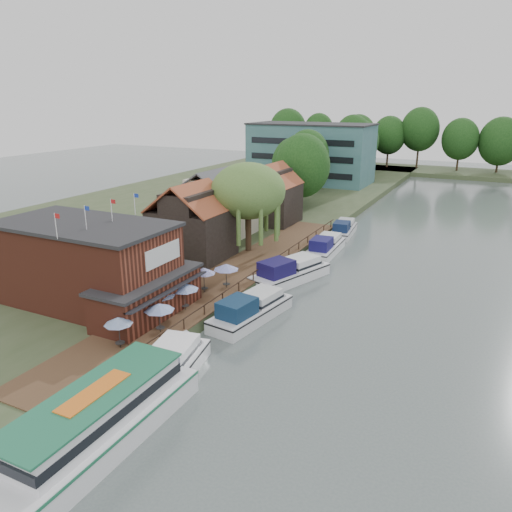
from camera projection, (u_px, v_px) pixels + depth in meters
The scene contains 29 objects.
ground at pixel (256, 345), 38.78m from camera, with size 260.00×260.00×0.00m, color #4B5755.
land_bank at pixel (187, 212), 81.24m from camera, with size 50.00×140.00×1.00m, color #384728.
quay_deck at pixel (229, 277), 50.39m from camera, with size 6.00×50.00×0.10m, color #47301E.
quay_rail at pixel (256, 275), 49.53m from camera, with size 0.20×49.00×1.00m, color black, non-canonical shape.
pub at pixel (104, 266), 42.48m from camera, with size 20.00×11.00×7.30m, color maroon, non-canonical shape.
hotel_block at pixel (311, 153), 105.64m from camera, with size 25.40×12.40×12.30m, color #38666B, non-canonical shape.
cottage_a at pixel (192, 221), 55.51m from camera, with size 8.60×7.60×8.50m, color black, non-canonical shape.
cottage_b at pixel (215, 202), 65.31m from camera, with size 9.60×8.60×8.50m, color beige, non-canonical shape.
cottage_c at pixel (272, 194), 71.27m from camera, with size 7.60×7.60×8.50m, color black, non-canonical shape.
willow at pixel (248, 208), 57.56m from camera, with size 8.60×8.60×10.43m, color #476B2D, non-canonical shape.
umbrella_0 at pixel (119, 332), 35.79m from camera, with size 2.08×2.08×2.38m, color navy, non-canonical shape.
umbrella_1 at pixel (160, 318), 38.14m from camera, with size 2.37×2.37×2.38m, color #1C409A, non-canonical shape.
umbrella_2 at pixel (161, 303), 40.86m from camera, with size 2.45×2.45×2.38m, color navy, non-canonical shape.
umbrella_3 at pixel (185, 297), 42.22m from camera, with size 2.45×2.45×2.38m, color #1A3D93, non-canonical shape.
umbrella_4 at pixel (204, 280), 46.06m from camera, with size 2.19×2.19×2.38m, color navy, non-canonical shape.
umbrella_5 at pixel (226, 276), 47.12m from camera, with size 2.39×2.39×2.38m, color #1B2597, non-canonical shape.
cruiser_0 at pixel (164, 366), 33.14m from camera, with size 3.48×10.76×2.64m, color white, non-canonical shape.
cruiser_1 at pixel (251, 306), 42.81m from camera, with size 3.33×10.31×2.52m, color silver, non-canonical shape.
cruiser_2 at pixel (290, 269), 51.89m from camera, with size 3.53×10.89×2.68m, color white, non-canonical shape.
cruiser_3 at pixel (326, 244), 61.11m from camera, with size 3.21×9.93×2.41m, color white, non-canonical shape.
cruiser_4 at pixel (344, 227), 69.65m from camera, with size 2.96×9.17×2.19m, color silver, non-canonical shape.
tour_boat at pixel (87, 426), 26.56m from camera, with size 4.35×15.50×3.39m, color silver, non-canonical shape.
swan at pixel (119, 397), 31.68m from camera, with size 0.44×0.44×0.44m, color white.
bank_tree_0 at pixel (302, 173), 78.39m from camera, with size 8.66×8.66×12.15m, color #143811, non-canonical shape.
bank_tree_1 at pixel (295, 170), 85.00m from camera, with size 7.89×7.89×11.10m, color #143811, non-canonical shape.
bank_tree_2 at pixel (307, 161), 94.53m from camera, with size 8.12×8.12×11.74m, color #143811, non-canonical shape.
bank_tree_3 at pixel (352, 146), 111.25m from camera, with size 7.95×7.95×13.84m, color #143811, non-canonical shape.
bank_tree_4 at pixel (360, 147), 117.10m from camera, with size 8.60×8.60×12.49m, color #143811, non-canonical shape.
bank_tree_5 at pixel (359, 146), 123.97m from camera, with size 8.66×8.66×11.51m, color #143811, non-canonical shape.
Camera 1 is at (15.58, -31.17, 18.39)m, focal length 35.00 mm.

